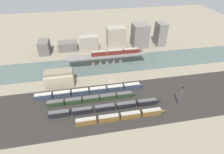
% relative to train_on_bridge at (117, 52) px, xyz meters
% --- Properties ---
extents(ground_plane, '(400.00, 400.00, 0.00)m').
position_rel_train_on_bridge_xyz_m(ground_plane, '(-8.40, -24.32, -11.10)').
color(ground_plane, gray).
extents(railbed_yard, '(280.00, 42.00, 0.01)m').
position_rel_train_on_bridge_xyz_m(railbed_yard, '(-8.40, -48.32, -11.10)').
color(railbed_yard, '#282623').
rests_on(railbed_yard, ground).
extents(river_water, '(320.00, 29.08, 0.01)m').
position_rel_train_on_bridge_xyz_m(river_water, '(-8.40, 0.00, -11.10)').
color(river_water, '#4C5B56').
rests_on(river_water, ground).
extents(bridge, '(65.71, 8.12, 9.12)m').
position_rel_train_on_bridge_xyz_m(bridge, '(-8.40, 0.00, -4.13)').
color(bridge, slate).
rests_on(bridge, ground).
extents(train_on_bridge, '(43.89, 2.79, 4.05)m').
position_rel_train_on_bridge_xyz_m(train_on_bridge, '(0.00, 0.00, 0.00)').
color(train_on_bridge, '#5B1E19').
rests_on(train_on_bridge, bridge).
extents(train_yard_near, '(53.72, 2.64, 4.13)m').
position_rel_train_on_bridge_xyz_m(train_yard_near, '(-9.56, -61.05, -9.08)').
color(train_yard_near, brown).
rests_on(train_yard_near, ground).
extents(train_yard_mid, '(70.03, 2.73, 3.86)m').
position_rel_train_on_bridge_xyz_m(train_yard_mid, '(-16.75, -52.41, -9.21)').
color(train_yard_mid, black).
rests_on(train_yard_mid, ground).
extents(train_yard_far, '(58.09, 3.07, 3.57)m').
position_rel_train_on_bridge_xyz_m(train_yard_far, '(-24.29, -42.91, -9.35)').
color(train_yard_far, '#23381E').
rests_on(train_yard_far, ground).
extents(train_yard_outer, '(74.73, 3.04, 3.97)m').
position_rel_train_on_bridge_xyz_m(train_yard_outer, '(-24.83, -35.09, -9.15)').
color(train_yard_outer, '#2D384C').
rests_on(train_yard_outer, ground).
extents(warehouse_building, '(19.57, 10.63, 12.32)m').
position_rel_train_on_bridge_xyz_m(warehouse_building, '(-45.80, -22.17, -5.24)').
color(warehouse_building, tan).
rests_on(warehouse_building, ground).
extents(signal_tower, '(1.00, 0.79, 14.46)m').
position_rel_train_on_bridge_xyz_m(signal_tower, '(28.25, -56.15, -3.81)').
color(signal_tower, '#4C4C51').
rests_on(signal_tower, ground).
extents(city_block_far_left, '(9.53, 14.62, 12.21)m').
position_rel_train_on_bridge_xyz_m(city_block_far_left, '(-62.73, 31.20, -5.00)').
color(city_block_far_left, '#605B56').
rests_on(city_block_far_left, ground).
extents(city_block_left, '(17.77, 11.11, 8.21)m').
position_rel_train_on_bridge_xyz_m(city_block_left, '(-41.38, 34.12, -7.00)').
color(city_block_left, '#605B56').
rests_on(city_block_left, ground).
extents(city_block_center, '(17.43, 8.27, 14.73)m').
position_rel_train_on_bridge_xyz_m(city_block_center, '(-20.77, 28.97, -3.74)').
color(city_block_center, gray).
rests_on(city_block_center, ground).
extents(city_block_right, '(17.95, 10.87, 19.07)m').
position_rel_train_on_bridge_xyz_m(city_block_right, '(6.67, 35.81, -1.57)').
color(city_block_right, gray).
rests_on(city_block_right, ground).
extents(city_block_far_right, '(14.81, 14.89, 22.95)m').
position_rel_train_on_bridge_xyz_m(city_block_far_right, '(29.49, 29.36, 0.37)').
color(city_block_far_right, slate).
rests_on(city_block_far_right, ground).
extents(city_block_tall, '(8.75, 13.55, 22.70)m').
position_rel_train_on_bridge_xyz_m(city_block_tall, '(51.23, 30.03, 0.24)').
color(city_block_tall, slate).
rests_on(city_block_tall, ground).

